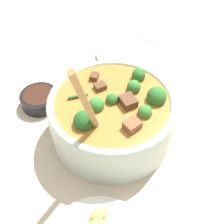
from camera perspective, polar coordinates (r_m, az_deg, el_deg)
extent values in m
plane|color=#C6B293|center=(0.65, 0.00, -4.25)|extent=(4.00, 4.00, 0.00)
cylinder|color=#B2C6BC|center=(0.61, 0.00, -1.29)|extent=(0.27, 0.27, 0.10)
torus|color=#B2C6BC|center=(0.57, 0.00, 2.07)|extent=(0.27, 0.27, 0.02)
cylinder|color=#B27533|center=(0.59, 0.00, -0.08)|extent=(0.24, 0.24, 0.07)
sphere|color=#235B23|center=(0.52, -5.71, -1.81)|extent=(0.04, 0.04, 0.04)
cylinder|color=#6B9956|center=(0.55, -5.48, -3.77)|extent=(0.01, 0.01, 0.02)
sphere|color=#387F33|center=(0.55, -3.22, 1.41)|extent=(0.03, 0.03, 0.03)
cylinder|color=#6B9956|center=(0.57, -3.13, -0.18)|extent=(0.01, 0.01, 0.01)
sphere|color=#2D6B28|center=(0.61, 5.42, 7.50)|extent=(0.03, 0.03, 0.03)
cylinder|color=#6B9956|center=(0.63, 5.28, 6.02)|extent=(0.01, 0.01, 0.01)
sphere|color=#387F33|center=(0.54, 6.73, 0.01)|extent=(0.03, 0.03, 0.03)
cylinder|color=#6B9956|center=(0.56, 6.54, -1.37)|extent=(0.01, 0.01, 0.01)
sphere|color=#2D6B28|center=(0.56, -0.48, 2.68)|extent=(0.03, 0.03, 0.03)
cylinder|color=#6B9956|center=(0.58, -0.47, 1.42)|extent=(0.01, 0.01, 0.01)
sphere|color=#2D6B28|center=(0.57, 9.04, 3.13)|extent=(0.04, 0.04, 0.04)
cylinder|color=#6B9956|center=(0.59, 8.70, 1.13)|extent=(0.01, 0.01, 0.02)
sphere|color=#387F33|center=(0.59, 4.45, 5.15)|extent=(0.03, 0.03, 0.03)
cylinder|color=#6B9956|center=(0.60, 4.33, 3.68)|extent=(0.01, 0.01, 0.01)
cube|color=brown|center=(0.61, -3.61, 7.08)|extent=(0.02, 0.02, 0.02)
cube|color=brown|center=(0.56, 3.19, 1.56)|extent=(0.04, 0.04, 0.02)
cube|color=brown|center=(0.59, -2.41, 5.06)|extent=(0.03, 0.03, 0.02)
cube|color=brown|center=(0.52, 4.09, -2.87)|extent=(0.04, 0.04, 0.02)
cylinder|color=#3D7533|center=(0.58, -6.97, 3.30)|extent=(0.04, 0.03, 0.01)
ellipsoid|color=#A87A47|center=(0.53, -3.18, -2.80)|extent=(0.04, 0.03, 0.01)
cylinder|color=#A87A47|center=(0.45, -5.34, 1.70)|extent=(0.03, 0.07, 0.18)
cylinder|color=black|center=(0.72, -14.50, 2.49)|extent=(0.09, 0.09, 0.03)
cylinder|color=#381E14|center=(0.71, -14.68, 3.16)|extent=(0.08, 0.08, 0.01)
cylinder|color=silver|center=(0.85, 3.23, 11.67)|extent=(0.19, 0.19, 0.01)
torus|color=silver|center=(0.85, 3.25, 12.00)|extent=(0.18, 0.18, 0.01)
ellipsoid|color=tan|center=(0.53, -2.70, -20.14)|extent=(0.04, 0.04, 0.02)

